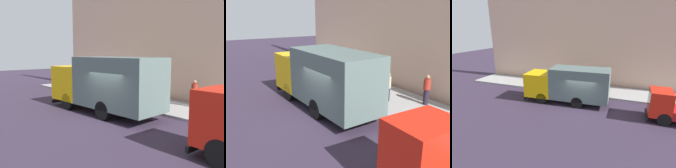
% 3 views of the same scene
% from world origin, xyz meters
% --- Properties ---
extents(ground, '(80.00, 80.00, 0.00)m').
position_xyz_m(ground, '(0.00, 0.00, 0.00)').
color(ground, '#312739').
extents(sidewalk, '(3.80, 30.00, 0.14)m').
position_xyz_m(sidewalk, '(4.90, 0.00, 0.07)').
color(sidewalk, '#9A9A98').
rests_on(sidewalk, ground).
extents(building_facade, '(0.50, 30.00, 11.59)m').
position_xyz_m(building_facade, '(7.30, 0.00, 5.80)').
color(building_facade, '#D6AD92').
rests_on(building_facade, ground).
extents(large_utility_truck, '(2.89, 7.84, 3.28)m').
position_xyz_m(large_utility_truck, '(0.95, 1.45, 1.77)').
color(large_utility_truck, yellow).
rests_on(large_utility_truck, ground).
extents(pedestrian_walking, '(0.51, 0.51, 1.68)m').
position_xyz_m(pedestrian_walking, '(5.30, 1.63, 1.02)').
color(pedestrian_walking, '#422E4B').
rests_on(pedestrian_walking, sidewalk).
extents(pedestrian_standing, '(0.49, 0.49, 1.68)m').
position_xyz_m(pedestrian_standing, '(4.43, 0.22, 1.03)').
color(pedestrian_standing, black).
rests_on(pedestrian_standing, sidewalk).
extents(pedestrian_third, '(0.40, 0.40, 1.69)m').
position_xyz_m(pedestrian_third, '(5.85, -1.33, 1.03)').
color(pedestrian_third, black).
rests_on(pedestrian_third, sidewalk).
extents(street_sign_post, '(0.44, 0.08, 2.30)m').
position_xyz_m(street_sign_post, '(3.46, 0.04, 1.51)').
color(street_sign_post, '#4C5156').
rests_on(street_sign_post, sidewalk).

